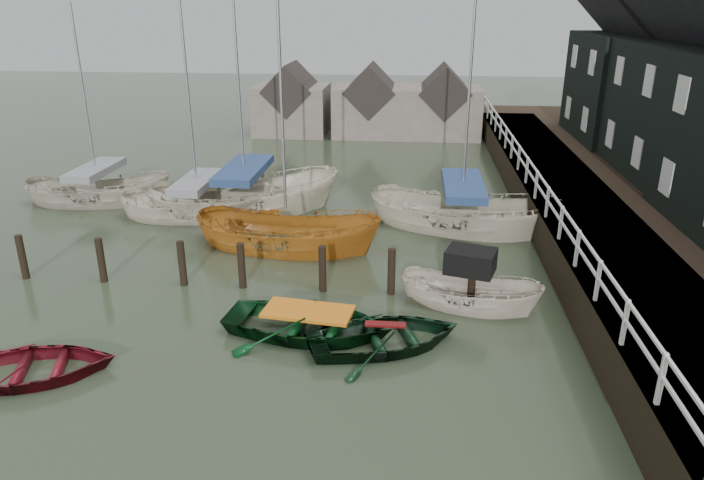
# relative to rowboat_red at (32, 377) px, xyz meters

# --- Properties ---
(ground) EXTENTS (120.00, 120.00, 0.00)m
(ground) POSITION_rel_rowboat_red_xyz_m (4.73, 2.12, 0.00)
(ground) COLOR #2B3521
(ground) RESTS_ON ground
(pier) EXTENTS (3.04, 32.00, 2.70)m
(pier) POSITION_rel_rowboat_red_xyz_m (14.21, 12.12, 0.71)
(pier) COLOR black
(pier) RESTS_ON ground
(mooring_pilings) EXTENTS (13.72, 0.22, 1.80)m
(mooring_pilings) POSITION_rel_rowboat_red_xyz_m (3.61, 5.12, 0.50)
(mooring_pilings) COLOR black
(mooring_pilings) RESTS_ON ground
(far_sheds) EXTENTS (14.00, 4.08, 4.39)m
(far_sheds) POSITION_rel_rowboat_red_xyz_m (5.56, 28.12, 1.86)
(far_sheds) COLOR #665B51
(far_sheds) RESTS_ON ground
(rowboat_red) EXTENTS (4.30, 3.61, 0.76)m
(rowboat_red) POSITION_rel_rowboat_red_xyz_m (0.00, 0.00, 0.00)
(rowboat_red) COLOR #5C0D16
(rowboat_red) RESTS_ON ground
(rowboat_green) EXTENTS (4.70, 3.63, 0.90)m
(rowboat_green) POSITION_rel_rowboat_red_xyz_m (5.93, 2.56, 0.00)
(rowboat_green) COLOR black
(rowboat_green) RESTS_ON ground
(rowboat_dkgreen) EXTENTS (4.59, 3.94, 0.80)m
(rowboat_dkgreen) POSITION_rel_rowboat_red_xyz_m (7.90, 2.14, 0.00)
(rowboat_dkgreen) COLOR black
(rowboat_dkgreen) RESTS_ON ground
(motorboat) EXTENTS (4.26, 2.58, 2.39)m
(motorboat) POSITION_rel_rowboat_red_xyz_m (10.10, 4.52, 0.11)
(motorboat) COLOR beige
(motorboat) RESTS_ON ground
(sailboat_a) EXTENTS (6.30, 3.05, 11.94)m
(sailboat_a) POSITION_rel_rowboat_red_xyz_m (0.13, 11.33, 0.07)
(sailboat_a) COLOR beige
(sailboat_a) RESTS_ON ground
(sailboat_b) EXTENTS (8.11, 5.15, 12.59)m
(sailboat_b) POSITION_rel_rowboat_red_xyz_m (1.82, 12.15, 0.06)
(sailboat_b) COLOR beige
(sailboat_b) RESTS_ON ground
(sailboat_c) EXTENTS (6.92, 3.48, 11.00)m
(sailboat_c) POSITION_rel_rowboat_red_xyz_m (4.21, 8.47, 0.01)
(sailboat_c) COLOR #B36C21
(sailboat_c) RESTS_ON ground
(sailboat_d) EXTENTS (7.65, 4.73, 13.30)m
(sailboat_d) POSITION_rel_rowboat_red_xyz_m (10.30, 11.00, 0.06)
(sailboat_d) COLOR beige
(sailboat_d) RESTS_ON ground
(sailboat_e) EXTENTS (6.32, 3.00, 9.11)m
(sailboat_e) POSITION_rel_rowboat_red_xyz_m (-4.66, 12.76, 0.06)
(sailboat_e) COLOR #B8B19D
(sailboat_e) RESTS_ON ground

